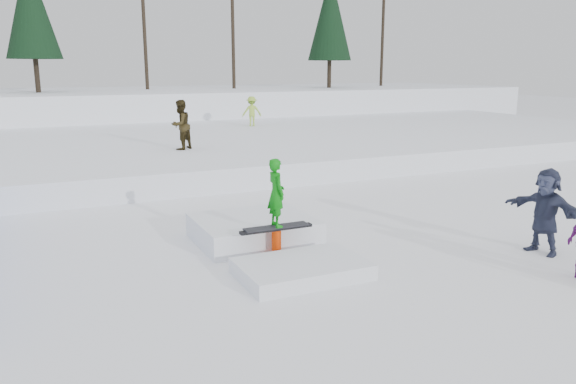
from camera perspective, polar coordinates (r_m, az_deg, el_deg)
name	(u,v)px	position (r m, az deg, el deg)	size (l,w,h in m)	color
ground	(307,268)	(11.34, 1.99, -7.68)	(120.00, 120.00, 0.00)	white
snow_berm	(105,109)	(39.86, -18.11, 8.06)	(60.00, 14.00, 2.40)	white
snow_midrise	(147,147)	(26.17, -14.11, 4.47)	(50.00, 18.00, 0.80)	white
treeline	(198,13)	(39.48, -9.08, 17.56)	(40.24, 4.22, 10.50)	black
walker_olive	(181,125)	(22.06, -10.86, 6.72)	(0.93, 0.72, 1.91)	black
walker_ygreen	(252,111)	(30.56, -3.70, 8.19)	(1.02, 0.59, 1.58)	#9CC73D
spectator_dark	(545,211)	(13.14, 24.67, -1.77)	(1.72, 0.55, 1.86)	#2B314A
jib_rail_feature	(266,236)	(12.32, -2.27, -4.53)	(2.60, 4.40, 2.11)	white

